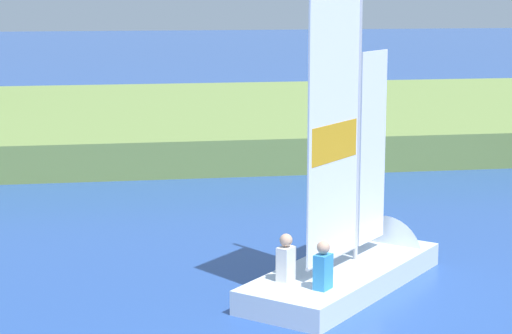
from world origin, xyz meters
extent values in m
cube|color=olive|center=(0.00, 22.05, 0.49)|extent=(80.00, 14.96, 0.98)
cube|color=silver|center=(1.41, 5.14, 0.19)|extent=(4.04, 4.18, 0.39)
cone|color=silver|center=(2.86, 6.70, 0.19)|extent=(1.75, 1.73, 1.40)
cylinder|color=#B7B7BC|center=(1.70, 5.45, 3.33)|extent=(0.08, 0.08, 5.88)
cube|color=white|center=(1.15, 4.87, 3.14)|extent=(1.11, 1.19, 5.00)
cube|color=orange|center=(1.15, 4.87, 2.48)|extent=(1.00, 1.08, 0.60)
cube|color=white|center=(2.08, 5.86, 2.21)|extent=(0.64, 0.69, 3.25)
cylinder|color=#B7B7BC|center=(1.15, 4.87, 0.61)|extent=(1.13, 1.21, 0.06)
cube|color=#338CCC|center=(0.79, 3.97, 0.66)|extent=(0.34, 0.34, 0.54)
sphere|color=tan|center=(0.79, 3.97, 1.04)|extent=(0.20, 0.20, 0.20)
cube|color=silver|center=(0.32, 4.47, 0.66)|extent=(0.34, 0.34, 0.54)
sphere|color=tan|center=(0.32, 4.47, 1.04)|extent=(0.20, 0.20, 0.20)
camera|label=1|loc=(-2.43, -9.44, 4.88)|focal=66.72mm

